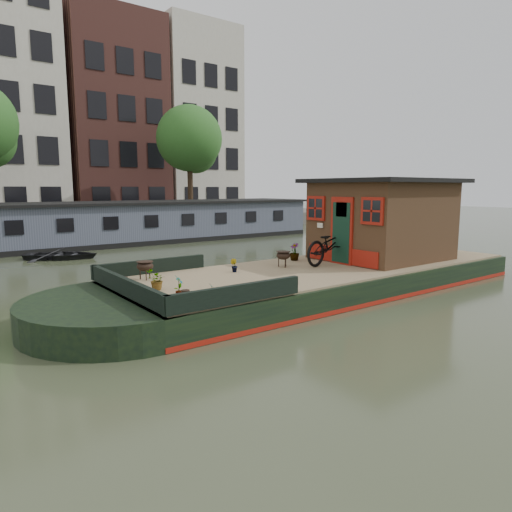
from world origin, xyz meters
TOP-DOWN VIEW (x-y plane):
  - ground at (0.00, 0.00)m, footprint 120.00×120.00m
  - houseboat_hull at (-1.33, 0.00)m, footprint 14.01×4.02m
  - houseboat_deck at (0.00, 0.00)m, footprint 11.80×3.80m
  - bow_bulwark at (-5.07, 0.00)m, footprint 3.00×4.00m
  - cabin at (2.19, 0.00)m, footprint 4.00×3.50m
  - bicycle at (0.20, 0.20)m, footprint 2.23×1.06m
  - potted_plant_a at (-5.15, -0.86)m, footprint 0.27×0.28m
  - potted_plant_b at (-2.73, 0.78)m, footprint 0.21×0.23m
  - potted_plant_c at (-5.22, 0.02)m, footprint 0.51×0.49m
  - potted_plant_d at (-0.21, 1.29)m, footprint 0.31×0.31m
  - potted_plant_e at (-4.69, -1.35)m, footprint 0.17×0.20m
  - brazier_front at (-1.21, 0.61)m, footprint 0.44×0.44m
  - brazier_rear at (-4.96, 1.23)m, footprint 0.51×0.51m
  - bollard_port at (-5.60, 0.90)m, footprint 0.16×0.16m
  - bollard_stbd at (-5.13, -1.09)m, footprint 0.17×0.17m
  - dinghy at (-4.66, 10.25)m, footprint 3.41×3.16m
  - far_houseboat at (0.00, 14.00)m, footprint 20.40×4.40m
  - quay at (0.00, 20.50)m, footprint 60.00×6.00m
  - townhouse_row at (0.15, 27.50)m, footprint 27.25×8.00m
  - tree_right at (6.14, 19.07)m, footprint 4.40×4.40m

SIDE VIEW (x-z plane):
  - ground at x=0.00m, z-range 0.00..0.00m
  - houseboat_hull at x=-1.33m, z-range -0.03..0.57m
  - dinghy at x=-4.66m, z-range 0.00..0.58m
  - quay at x=0.00m, z-range 0.00..0.90m
  - houseboat_deck at x=0.00m, z-range 0.60..0.65m
  - bollard_port at x=-5.60m, z-range 0.65..0.84m
  - bollard_stbd at x=-5.13m, z-range 0.65..0.84m
  - potted_plant_e at x=-4.69m, z-range 0.65..0.96m
  - potted_plant_b at x=-2.73m, z-range 0.65..0.99m
  - bow_bulwark at x=-5.07m, z-range 0.65..1.00m
  - potted_plant_c at x=-5.22m, z-range 0.65..1.08m
  - brazier_front at x=-1.21m, z-range 0.65..1.08m
  - brazier_rear at x=-4.96m, z-range 0.65..1.09m
  - potted_plant_a at x=-5.15m, z-range 0.65..1.10m
  - potted_plant_d at x=-0.21m, z-range 0.65..1.17m
  - far_houseboat at x=0.00m, z-range -0.09..2.02m
  - bicycle at x=0.20m, z-range 0.65..1.78m
  - cabin at x=2.19m, z-range 0.67..3.09m
  - tree_right at x=6.14m, z-range 2.19..9.59m
  - townhouse_row at x=0.15m, z-range -0.35..16.15m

